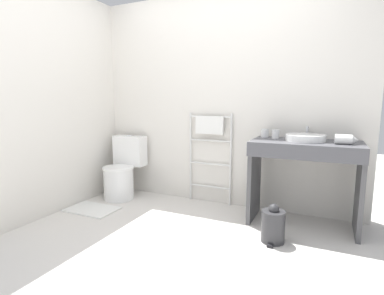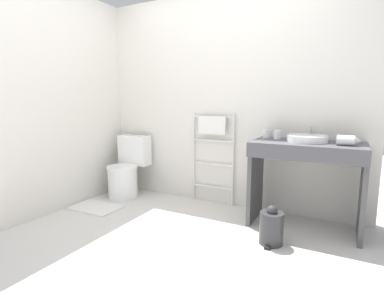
# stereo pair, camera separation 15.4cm
# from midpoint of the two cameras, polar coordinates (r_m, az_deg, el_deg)

# --- Properties ---
(ground_plane) EXTENTS (12.00, 12.00, 0.00)m
(ground_plane) POSITION_cam_midpoint_polar(r_m,az_deg,el_deg) (2.51, -5.90, -19.76)
(ground_plane) COLOR silver
(wall_back) EXTENTS (3.20, 0.12, 2.40)m
(wall_back) POSITION_cam_midpoint_polar(r_m,az_deg,el_deg) (3.51, 7.19, 8.77)
(wall_back) COLOR silver
(wall_back) RESTS_ON ground_plane
(wall_side) EXTENTS (0.12, 2.07, 2.40)m
(wall_side) POSITION_cam_midpoint_polar(r_m,az_deg,el_deg) (3.75, -20.19, 8.31)
(wall_side) COLOR silver
(wall_side) RESTS_ON ground_plane
(toilet) EXTENTS (0.42, 0.52, 0.77)m
(toilet) POSITION_cam_midpoint_polar(r_m,az_deg,el_deg) (3.87, -11.18, -4.33)
(toilet) COLOR white
(toilet) RESTS_ON ground_plane
(towel_radiator) EXTENTS (0.53, 0.06, 1.06)m
(towel_radiator) POSITION_cam_midpoint_polar(r_m,az_deg,el_deg) (3.47, 5.18, 1.57)
(towel_radiator) COLOR silver
(towel_radiator) RESTS_ON ground_plane
(vanity_counter) EXTENTS (0.99, 0.54, 0.83)m
(vanity_counter) POSITION_cam_midpoint_polar(r_m,az_deg,el_deg) (3.01, 22.25, -3.99)
(vanity_counter) COLOR #4C4C51
(vanity_counter) RESTS_ON ground_plane
(sink_basin) EXTENTS (0.37, 0.37, 0.06)m
(sink_basin) POSITION_cam_midpoint_polar(r_m,az_deg,el_deg) (3.01, 22.48, 1.64)
(sink_basin) COLOR white
(sink_basin) RESTS_ON vanity_counter
(faucet) EXTENTS (0.02, 0.10, 0.12)m
(faucet) POSITION_cam_midpoint_polar(r_m,az_deg,el_deg) (3.20, 22.86, 2.86)
(faucet) COLOR silver
(faucet) RESTS_ON vanity_counter
(cup_near_wall) EXTENTS (0.08, 0.08, 0.09)m
(cup_near_wall) POSITION_cam_midpoint_polar(r_m,az_deg,el_deg) (3.20, 15.43, 2.58)
(cup_near_wall) COLOR white
(cup_near_wall) RESTS_ON vanity_counter
(cup_near_edge) EXTENTS (0.07, 0.07, 0.09)m
(cup_near_edge) POSITION_cam_midpoint_polar(r_m,az_deg,el_deg) (3.13, 17.34, 2.35)
(cup_near_edge) COLOR white
(cup_near_edge) RESTS_ON vanity_counter
(hair_dryer) EXTENTS (0.19, 0.19, 0.09)m
(hair_dryer) POSITION_cam_midpoint_polar(r_m,az_deg,el_deg) (2.91, 28.76, 1.22)
(hair_dryer) COLOR white
(hair_dryer) RESTS_ON vanity_counter
(trash_bin) EXTENTS (0.20, 0.23, 0.34)m
(trash_bin) POSITION_cam_midpoint_polar(r_m,az_deg,el_deg) (2.72, 16.49, -14.36)
(trash_bin) COLOR #333335
(trash_bin) RESTS_ON ground_plane
(bath_mat) EXTENTS (0.56, 0.36, 0.01)m
(bath_mat) POSITION_cam_midpoint_polar(r_m,az_deg,el_deg) (3.61, -16.78, -10.87)
(bath_mat) COLOR silver
(bath_mat) RESTS_ON ground_plane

